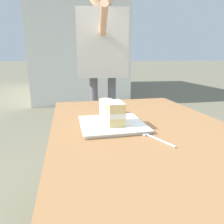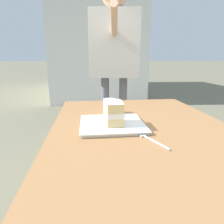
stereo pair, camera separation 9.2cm
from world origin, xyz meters
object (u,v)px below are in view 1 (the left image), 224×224
(cake_slice, at_px, (115,113))
(coffee_cup, at_px, (106,106))
(dessert_fork, at_px, (154,138))
(patio_table, at_px, (148,152))
(dessert_plate, at_px, (112,124))
(diner_person, at_px, (102,47))

(cake_slice, xyz_separation_m, coffee_cup, (-0.24, 0.00, -0.02))
(cake_slice, bearing_deg, dessert_fork, 33.77)
(patio_table, relative_size, cake_slice, 11.58)
(dessert_plate, xyz_separation_m, diner_person, (-1.02, 0.14, 0.39))
(dessert_plate, relative_size, dessert_fork, 1.76)
(dessert_fork, bearing_deg, diner_person, 179.50)
(diner_person, bearing_deg, coffee_cup, -8.77)
(patio_table, xyz_separation_m, diner_person, (-1.12, -0.00, 0.49))
(coffee_cup, bearing_deg, cake_slice, -0.99)
(cake_slice, relative_size, diner_person, 0.07)
(dessert_plate, relative_size, diner_person, 0.18)
(dessert_plate, height_order, coffee_cup, coffee_cup)
(patio_table, xyz_separation_m, dessert_fork, (0.09, -0.01, 0.10))
(cake_slice, bearing_deg, diner_person, 172.99)
(diner_person, bearing_deg, patio_table, 0.12)
(coffee_cup, bearing_deg, dessert_fork, 15.28)
(dessert_plate, distance_m, dessert_fork, 0.23)
(patio_table, bearing_deg, cake_slice, -124.39)
(dessert_plate, bearing_deg, cake_slice, 27.10)
(dessert_plate, distance_m, diner_person, 1.10)
(patio_table, relative_size, dessert_plate, 4.81)
(coffee_cup, bearing_deg, patio_table, 21.04)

